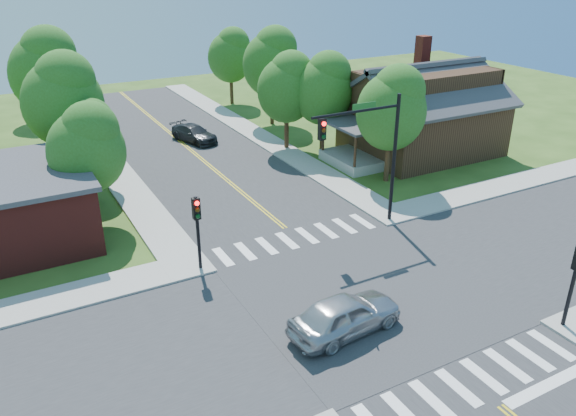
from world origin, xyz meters
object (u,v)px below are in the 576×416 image
car_silver (345,315)px  signal_pole_nw (197,220)px  signal_mast_ne (370,143)px  house_ne (422,108)px  car_dgrey (194,134)px

car_silver → signal_pole_nw: bearing=19.3°
signal_mast_ne → house_ne: signal_mast_ne is taller
house_ne → car_silver: (-17.39, -15.90, -2.52)m
signal_mast_ne → house_ne: (11.19, 8.65, -1.52)m
signal_pole_nw → house_ne: 22.45m
signal_pole_nw → car_silver: size_ratio=0.77×
house_ne → car_dgrey: bearing=143.7°
house_ne → car_dgrey: (-14.09, 10.36, -2.68)m
signal_pole_nw → car_dgrey: signal_pole_nw is taller
car_dgrey → signal_mast_ne: bearing=-99.2°
house_ne → car_dgrey: 17.69m
signal_mast_ne → car_silver: size_ratio=1.47×
signal_mast_ne → house_ne: bearing=37.7°
car_dgrey → car_silver: bearing=-115.0°
car_silver → car_dgrey: bearing=-12.5°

